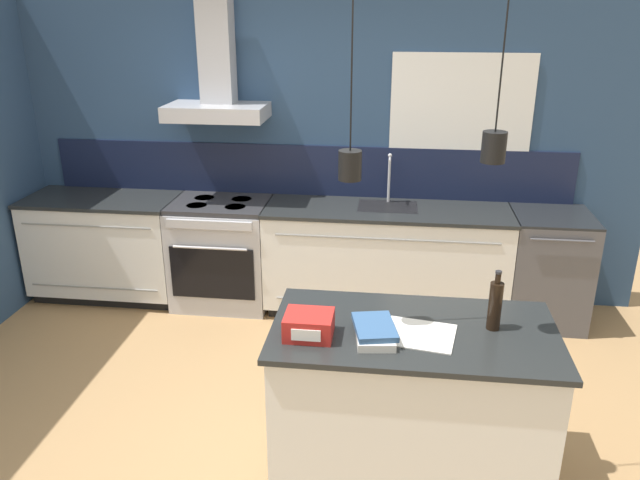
{
  "coord_description": "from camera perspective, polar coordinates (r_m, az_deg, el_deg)",
  "views": [
    {
      "loc": [
        0.75,
        -3.12,
        2.46
      ],
      "look_at": [
        0.29,
        0.55,
        1.05
      ],
      "focal_mm": 35.0,
      "sensor_mm": 36.0,
      "label": 1
    }
  ],
  "objects": [
    {
      "name": "red_supply_box",
      "position": [
        3.1,
        -1.03,
        -7.79
      ],
      "size": [
        0.24,
        0.21,
        0.12
      ],
      "color": "red",
      "rests_on": "kitchen_island"
    },
    {
      "name": "kitchen_island",
      "position": [
        3.47,
        8.19,
        -14.56
      ],
      "size": [
        1.45,
        0.79,
        0.91
      ],
      "color": "black",
      "rests_on": "ground_plane"
    },
    {
      "name": "paper_pile",
      "position": [
        3.18,
        9.08,
        -8.52
      ],
      "size": [
        0.39,
        0.35,
        0.01
      ],
      "color": "silver",
      "rests_on": "kitchen_island"
    },
    {
      "name": "counter_run_left",
      "position": [
        5.77,
        -18.88,
        -0.56
      ],
      "size": [
        1.28,
        0.64,
        0.91
      ],
      "color": "black",
      "rests_on": "ground_plane"
    },
    {
      "name": "ground_plane",
      "position": [
        4.04,
        -5.35,
        -16.71
      ],
      "size": [
        16.0,
        16.0,
        0.0
      ],
      "primitive_type": "plane",
      "color": "#A87F51",
      "rests_on": "ground"
    },
    {
      "name": "dishwasher",
      "position": [
        5.35,
        19.99,
        -2.43
      ],
      "size": [
        0.61,
        0.65,
        0.91
      ],
      "color": "#4C4C51",
      "rests_on": "ground_plane"
    },
    {
      "name": "book_stack",
      "position": [
        3.12,
        5.01,
        -8.28
      ],
      "size": [
        0.25,
        0.32,
        0.07
      ],
      "color": "silver",
      "rests_on": "kitchen_island"
    },
    {
      "name": "wall_back",
      "position": [
        5.29,
        -1.6,
        8.84
      ],
      "size": [
        5.6,
        2.4,
        2.6
      ],
      "color": "navy",
      "rests_on": "ground_plane"
    },
    {
      "name": "bottle_on_island",
      "position": [
        3.26,
        15.72,
        -5.72
      ],
      "size": [
        0.07,
        0.07,
        0.32
      ],
      "color": "black",
      "rests_on": "kitchen_island"
    },
    {
      "name": "oven_range",
      "position": [
        5.4,
        -8.92,
        -1.16
      ],
      "size": [
        0.81,
        0.66,
        0.91
      ],
      "color": "#B5B5BA",
      "rests_on": "ground_plane"
    },
    {
      "name": "counter_run_sink",
      "position": [
        5.21,
        6.01,
        -1.79
      ],
      "size": [
        1.99,
        0.64,
        1.32
      ],
      "color": "black",
      "rests_on": "ground_plane"
    }
  ]
}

